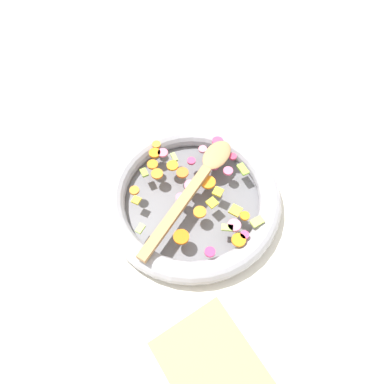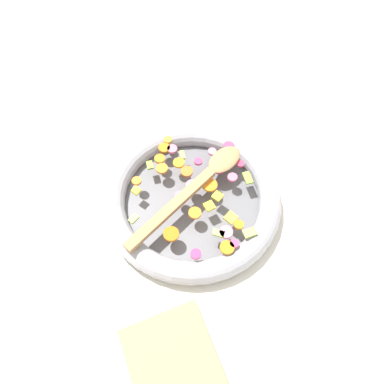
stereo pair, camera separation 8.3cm
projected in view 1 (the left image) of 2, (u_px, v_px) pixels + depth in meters
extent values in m
plane|color=silver|center=(192.00, 203.00, 0.88)|extent=(4.00, 4.00, 0.00)
cylinder|color=slate|center=(192.00, 202.00, 0.87)|extent=(0.36, 0.36, 0.01)
torus|color=#9E9EA5|center=(192.00, 198.00, 0.86)|extent=(0.41, 0.41, 0.05)
cylinder|color=orange|center=(157.00, 174.00, 0.85)|extent=(0.03, 0.03, 0.01)
cylinder|color=orange|center=(153.00, 165.00, 0.87)|extent=(0.03, 0.03, 0.01)
cylinder|color=orange|center=(239.00, 240.00, 0.77)|extent=(0.03, 0.03, 0.01)
cylinder|color=orange|center=(157.00, 144.00, 0.90)|extent=(0.03, 0.03, 0.01)
cylinder|color=orange|center=(208.00, 182.00, 0.84)|extent=(0.04, 0.04, 0.01)
cylinder|color=orange|center=(245.00, 216.00, 0.80)|extent=(0.03, 0.03, 0.01)
cylinder|color=orange|center=(182.00, 173.00, 0.86)|extent=(0.04, 0.04, 0.01)
cylinder|color=orange|center=(155.00, 153.00, 0.88)|extent=(0.04, 0.04, 0.01)
cylinder|color=orange|center=(181.00, 237.00, 0.78)|extent=(0.04, 0.04, 0.01)
cylinder|color=orange|center=(173.00, 165.00, 0.87)|extent=(0.03, 0.03, 0.01)
cylinder|color=orange|center=(134.00, 190.00, 0.83)|extent=(0.03, 0.03, 0.01)
cylinder|color=orange|center=(200.00, 212.00, 0.80)|extent=(0.04, 0.04, 0.01)
cube|color=#B1DC61|center=(140.00, 229.00, 0.78)|extent=(0.02, 0.02, 0.01)
cube|color=#BAD15A|center=(257.00, 222.00, 0.79)|extent=(0.02, 0.03, 0.01)
cube|color=#B3D65D|center=(227.00, 228.00, 0.79)|extent=(0.03, 0.03, 0.01)
cube|color=#8AAB3D|center=(144.00, 173.00, 0.86)|extent=(0.02, 0.02, 0.01)
cube|color=#A9D054|center=(174.00, 157.00, 0.88)|extent=(0.03, 0.01, 0.01)
cube|color=#8EC141|center=(243.00, 169.00, 0.86)|extent=(0.03, 0.02, 0.01)
cylinder|color=pink|center=(182.00, 199.00, 0.82)|extent=(0.03, 0.03, 0.01)
cylinder|color=#E3406F|center=(245.00, 235.00, 0.78)|extent=(0.02, 0.02, 0.01)
cylinder|color=#D13D65|center=(218.00, 141.00, 0.90)|extent=(0.03, 0.03, 0.01)
cylinder|color=#EC6389|center=(228.00, 171.00, 0.86)|extent=(0.03, 0.03, 0.01)
cylinder|color=#D53C68|center=(191.00, 161.00, 0.87)|extent=(0.03, 0.03, 0.01)
cylinder|color=#D53759|center=(233.00, 157.00, 0.88)|extent=(0.03, 0.03, 0.01)
cylinder|color=#C43065|center=(210.00, 252.00, 0.76)|extent=(0.03, 0.03, 0.01)
cylinder|color=#CD366E|center=(213.00, 165.00, 0.87)|extent=(0.04, 0.04, 0.01)
cylinder|color=pink|center=(190.00, 185.00, 0.84)|extent=(0.03, 0.03, 0.01)
cylinder|color=pink|center=(234.00, 225.00, 0.79)|extent=(0.04, 0.04, 0.01)
cylinder|color=pink|center=(203.00, 149.00, 0.89)|extent=(0.02, 0.02, 0.01)
cylinder|color=#E06986|center=(164.00, 152.00, 0.89)|extent=(0.03, 0.03, 0.01)
cube|color=yellow|center=(236.00, 211.00, 0.81)|extent=(0.03, 0.03, 0.01)
cube|color=yellow|center=(212.00, 203.00, 0.82)|extent=(0.02, 0.02, 0.01)
cube|color=yellow|center=(136.00, 200.00, 0.82)|extent=(0.02, 0.02, 0.01)
cube|color=gold|center=(218.00, 192.00, 0.83)|extent=(0.03, 0.03, 0.01)
cube|color=#A87F51|center=(176.00, 211.00, 0.79)|extent=(0.13, 0.24, 0.01)
ellipsoid|color=#A87F51|center=(217.00, 155.00, 0.87)|extent=(0.09, 0.11, 0.01)
cube|color=tan|center=(219.00, 378.00, 0.68)|extent=(0.24, 0.16, 0.02)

